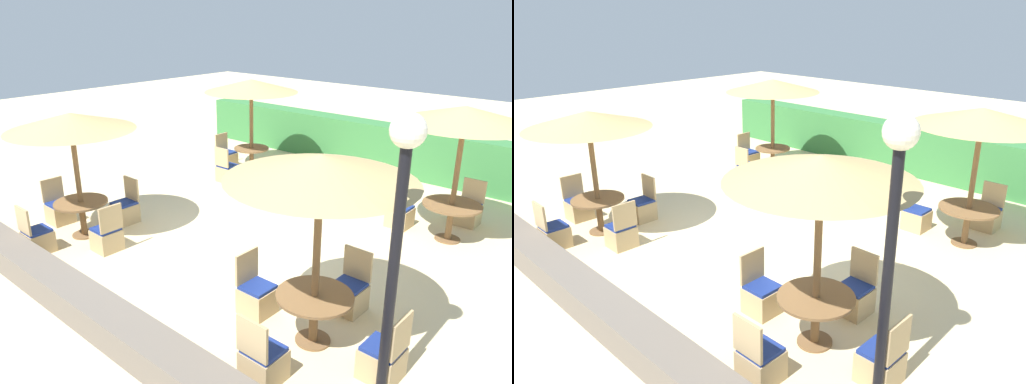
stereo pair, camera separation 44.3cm
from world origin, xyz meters
TOP-DOWN VIEW (x-y plane):
  - ground_plane at (0.00, 0.00)m, footprint 40.00×40.00m
  - hedge_row at (0.00, 6.18)m, footprint 13.00×0.70m
  - stone_border at (0.00, -3.19)m, footprint 10.00×0.56m
  - lamp_post at (4.01, -1.73)m, footprint 0.36×0.36m
  - parasol_front_left at (-2.52, -1.69)m, footprint 2.36×2.36m
  - round_table_front_left at (-2.52, -1.69)m, footprint 1.02×1.02m
  - patio_chair_front_left_south at (-2.50, -2.64)m, footprint 0.46×0.46m
  - patio_chair_front_left_north at (-2.47, -0.75)m, footprint 0.46×0.46m
  - patio_chair_front_left_east at (-1.60, -1.74)m, footprint 0.46×0.46m
  - patio_chair_front_left_west at (-3.48, -1.68)m, footprint 0.46×0.46m
  - parasol_back_right at (2.95, 2.90)m, footprint 2.42×2.42m
  - round_table_back_right at (2.95, 2.90)m, footprint 1.09×1.09m
  - patio_chair_back_right_north at (2.94, 3.91)m, footprint 0.46×0.46m
  - patio_chair_back_right_west at (1.92, 2.87)m, footprint 0.46×0.46m
  - parasol_back_left at (-2.76, 3.51)m, footprint 2.44×2.44m
  - round_table_back_left at (-2.76, 3.51)m, footprint 0.94×0.94m
  - patio_chair_back_left_west at (-3.67, 3.46)m, footprint 0.46×0.46m
  - patio_chair_back_left_south at (-2.73, 2.55)m, footprint 0.46×0.46m
  - parasol_front_right at (2.83, -1.43)m, footprint 2.38×2.38m
  - round_table_front_right at (2.83, -1.43)m, footprint 1.03×1.03m
  - patio_chair_front_right_south at (2.82, -2.45)m, footprint 0.46×0.46m
  - patio_chair_front_right_east at (3.88, -1.45)m, footprint 0.46×0.46m
  - patio_chair_front_right_north at (2.79, -0.46)m, footprint 0.46×0.46m
  - patio_chair_front_right_west at (1.80, -1.41)m, footprint 0.46×0.46m

SIDE VIEW (x-z plane):
  - ground_plane at x=0.00m, z-range 0.00..0.00m
  - stone_border at x=0.00m, z-range 0.00..0.44m
  - patio_chair_front_left_south at x=-2.50m, z-range -0.20..0.73m
  - patio_chair_front_left_north at x=-2.47m, z-range -0.20..0.73m
  - patio_chair_front_left_east at x=-1.60m, z-range -0.20..0.73m
  - patio_chair_front_left_west at x=-3.48m, z-range -0.20..0.73m
  - patio_chair_back_right_north at x=2.94m, z-range -0.20..0.73m
  - patio_chair_back_right_west at x=1.92m, z-range -0.20..0.73m
  - patio_chair_back_left_west at x=-3.67m, z-range -0.20..0.73m
  - patio_chair_back_left_south at x=-2.73m, z-range -0.20..0.73m
  - patio_chair_front_right_south at x=2.82m, z-range -0.20..0.73m
  - patio_chair_front_right_east at x=3.88m, z-range -0.20..0.73m
  - patio_chair_front_right_north at x=2.79m, z-range -0.20..0.73m
  - patio_chair_front_right_west at x=1.80m, z-range -0.20..0.73m
  - round_table_back_left at x=-2.76m, z-range 0.18..0.88m
  - round_table_front_left at x=-2.52m, z-range 0.20..0.92m
  - round_table_front_right at x=2.83m, z-range 0.20..0.92m
  - round_table_back_right at x=2.95m, z-range 0.22..0.96m
  - hedge_row at x=0.00m, z-range 0.00..1.28m
  - parasol_front_left at x=-2.52m, z-range 1.05..3.50m
  - parasol_back_left at x=-2.76m, z-range 1.09..3.61m
  - lamp_post at x=4.01m, z-range 0.69..4.01m
  - parasol_back_right at x=2.95m, z-range 1.13..3.74m
  - parasol_front_right at x=2.83m, z-range 1.13..3.75m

